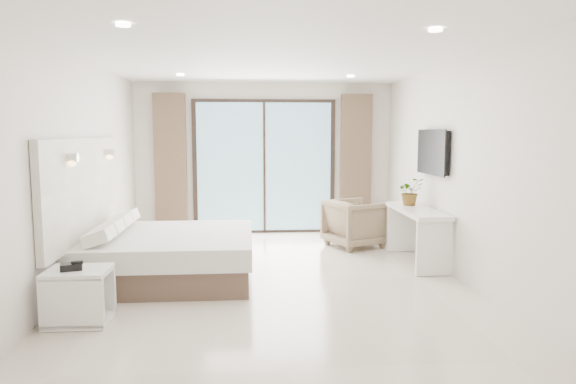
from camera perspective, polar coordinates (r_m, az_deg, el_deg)
name	(u,v)px	position (r m, az deg, el deg)	size (l,w,h in m)	color
ground	(273,280)	(6.44, -1.66, -9.76)	(6.20, 6.20, 0.00)	beige
room_shell	(255,150)	(6.96, -3.67, 4.67)	(4.62, 6.22, 2.72)	silver
bed	(169,255)	(6.61, -13.12, -6.82)	(2.03, 1.93, 0.71)	brown
nightstand	(79,296)	(5.37, -22.23, -10.66)	(0.58, 0.48, 0.52)	white
phone	(71,267)	(5.29, -22.93, -7.64)	(0.19, 0.15, 0.06)	black
console_desk	(417,224)	(7.37, 14.11, -3.42)	(0.47, 1.50, 0.77)	white
plant	(410,195)	(7.62, 13.42, -0.28)	(0.36, 0.40, 0.31)	#33662D
armchair	(355,221)	(8.27, 7.50, -3.20)	(0.81, 0.75, 0.83)	#8E7A5D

